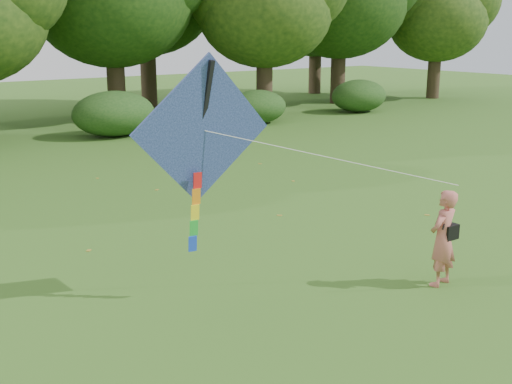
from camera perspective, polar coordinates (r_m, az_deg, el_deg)
ground at (r=11.38m, az=11.53°, el=-8.38°), size 100.00×100.00×0.00m
man_kite_flyer at (r=11.48m, az=16.28°, el=-3.96°), size 0.68×0.51×1.70m
bystander_right at (r=29.07m, az=-3.25°, el=7.23°), size 0.88×0.94×1.56m
crossbody_bag at (r=11.51m, az=16.79°, el=-3.35°), size 0.43×0.20×0.69m
flying_kite at (r=10.14m, az=-4.75°, el=5.25°), size 5.03×2.41×3.18m
tree_line at (r=31.37m, az=-19.15°, el=15.85°), size 54.70×15.30×9.48m
shrub_band at (r=25.83m, az=-19.83°, el=5.70°), size 39.15×3.22×1.88m
fallen_leaves at (r=16.14m, az=-5.21°, el=-1.32°), size 10.56×13.86×0.01m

